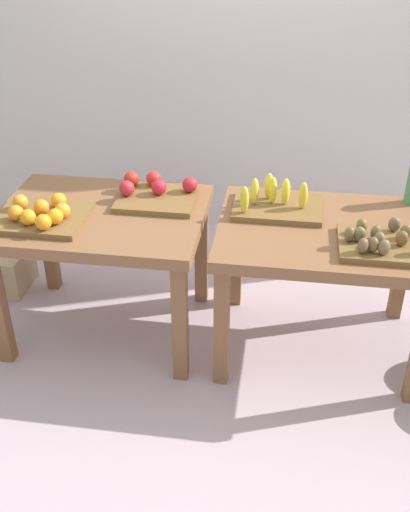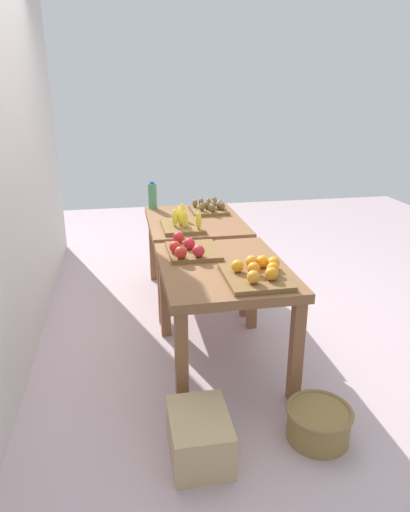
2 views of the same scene
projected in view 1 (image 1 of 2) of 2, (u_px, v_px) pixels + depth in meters
ground_plane at (210, 335)px, 3.36m from camera, size 8.00×8.00×0.00m
back_wall at (242, 5)px, 3.72m from camera, size 4.40×0.12×3.00m
display_table_left at (102, 230)px, 3.10m from camera, size 1.04×0.80×0.72m
display_table_right at (324, 246)px, 2.96m from camera, size 1.04×0.80×0.72m
orange_bin at (41, 215)px, 2.94m from camera, size 0.44×0.37×0.11m
apple_bin at (155, 193)px, 3.15m from camera, size 0.43×0.34×0.11m
banana_crate at (276, 203)px, 3.04m from camera, size 0.44×0.32×0.17m
kiwi_bin at (379, 242)px, 2.72m from camera, size 0.37×0.32×0.10m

